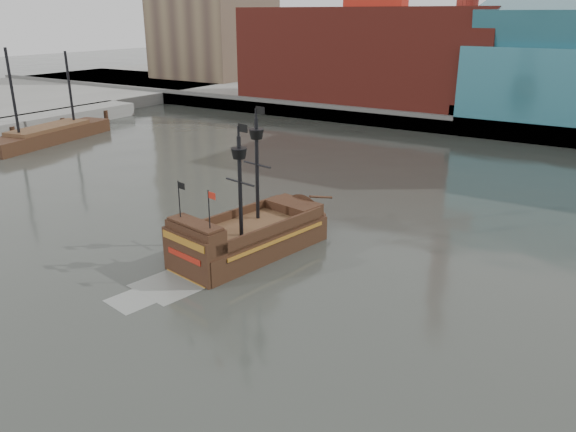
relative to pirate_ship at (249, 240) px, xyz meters
The scene contains 6 objects.
ground 14.41m from the pirate_ship, 70.63° to the right, with size 400.00×400.00×0.00m, color #252723.
promenade_far 78.59m from the pirate_ship, 86.52° to the left, with size 220.00×60.00×2.00m, color slate.
seawall 49.17m from the pirate_ship, 84.44° to the left, with size 220.00×1.00×2.60m, color #4C4C49.
pier 55.71m from the pirate_ship, 162.84° to the left, with size 6.00×40.00×2.00m, color slate.
pirate_ship is the anchor object (origin of this frame).
docked_vessel 46.57m from the pirate_ship, 160.45° to the left, with size 7.33×19.38×12.88m.
Camera 1 is at (17.13, -15.90, 16.07)m, focal length 35.00 mm.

